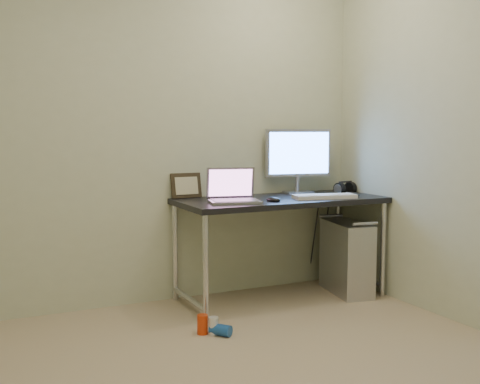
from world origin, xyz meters
TOP-DOWN VIEW (x-y plane):
  - wall_back at (0.00, 1.75)m, footprint 3.50×0.02m
  - desk at (0.99, 1.42)m, footprint 1.51×0.66m
  - tower_computer at (1.52, 1.33)m, footprint 0.32×0.56m
  - cable_a at (1.47, 1.70)m, footprint 0.01×0.16m
  - cable_b at (1.56, 1.68)m, footprint 0.02×0.11m
  - can_red at (0.17, 0.94)m, footprint 0.08×0.08m
  - can_white at (0.22, 0.89)m, footprint 0.06×0.06m
  - can_blue at (0.25, 0.86)m, footprint 0.14×0.15m
  - laptop at (0.57, 1.36)m, footprint 0.40×0.35m
  - monitor at (1.27, 1.64)m, footprint 0.53×0.19m
  - keyboard at (1.26, 1.26)m, footprint 0.48×0.24m
  - mouse_right at (1.53, 1.28)m, footprint 0.10×0.13m
  - mouse_left at (0.84, 1.26)m, footprint 0.11×0.13m
  - headphones at (1.65, 1.54)m, footprint 0.18×0.11m
  - picture_frame at (0.36, 1.72)m, footprint 0.23×0.07m
  - webcam at (0.62, 1.71)m, footprint 0.05×0.04m

SIDE VIEW (x-z plane):
  - can_blue at x=0.25m, z-range 0.00..0.07m
  - can_white at x=0.22m, z-range 0.00..0.11m
  - can_red at x=0.17m, z-range 0.00..0.12m
  - tower_computer at x=1.52m, z-range -0.02..0.56m
  - cable_b at x=1.56m, z-range 0.02..0.74m
  - cable_a at x=1.47m, z-range 0.06..0.74m
  - desk at x=0.99m, z-range 0.29..1.04m
  - keyboard at x=1.26m, z-range 0.75..0.78m
  - mouse_left at x=0.84m, z-range 0.75..0.79m
  - mouse_right at x=1.53m, z-range 0.75..0.79m
  - headphones at x=1.65m, z-range 0.72..0.84m
  - laptop at x=0.57m, z-range 0.69..0.92m
  - picture_frame at x=0.36m, z-range 0.75..0.93m
  - webcam at x=0.62m, z-range 0.78..0.91m
  - monitor at x=1.27m, z-range 0.79..1.29m
  - wall_back at x=0.00m, z-range 0.00..2.50m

